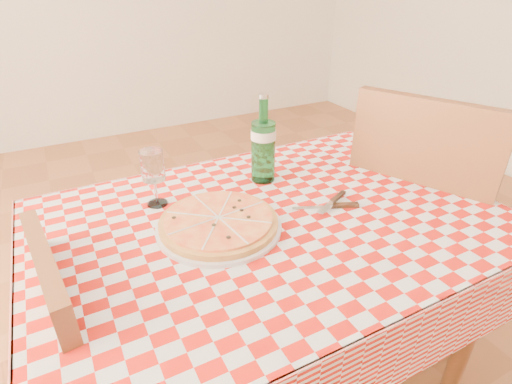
% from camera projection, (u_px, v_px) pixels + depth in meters
% --- Properties ---
extents(dining_table, '(1.20, 0.80, 0.75)m').
position_uv_depth(dining_table, '(271.00, 246.00, 1.18)').
color(dining_table, brown).
rests_on(dining_table, ground).
extents(tablecloth, '(1.30, 0.90, 0.01)m').
position_uv_depth(tablecloth, '(272.00, 219.00, 1.13)').
color(tablecloth, '#B3130B').
rests_on(tablecloth, dining_table).
extents(chair_near, '(0.62, 0.62, 1.04)m').
position_uv_depth(chair_near, '(418.00, 209.00, 1.49)').
color(chair_near, brown).
rests_on(chair_near, ground).
extents(pizza_plate, '(0.38, 0.38, 0.04)m').
position_uv_depth(pizza_plate, '(219.00, 221.00, 1.07)').
color(pizza_plate, '#C38341').
rests_on(pizza_plate, tablecloth).
extents(water_bottle, '(0.10, 0.10, 0.29)m').
position_uv_depth(water_bottle, '(263.00, 139.00, 1.27)').
color(water_bottle, '#19662C').
rests_on(water_bottle, tablecloth).
extents(wine_glass, '(0.08, 0.08, 0.17)m').
position_uv_depth(wine_glass, '(154.00, 178.00, 1.16)').
color(wine_glass, white).
rests_on(wine_glass, tablecloth).
extents(cutlery, '(0.23, 0.19, 0.02)m').
position_uv_depth(cutlery, '(331.00, 204.00, 1.17)').
color(cutlery, silver).
rests_on(cutlery, tablecloth).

